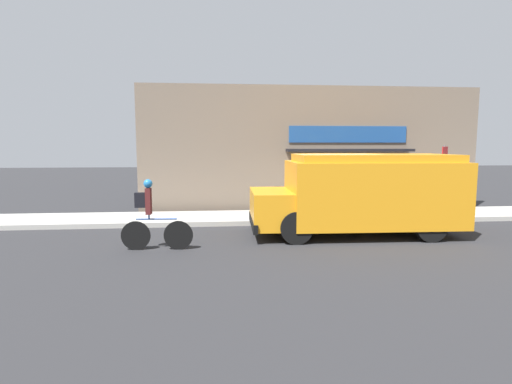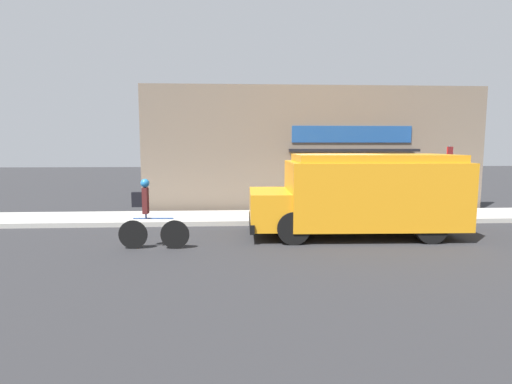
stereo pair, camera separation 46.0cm
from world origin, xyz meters
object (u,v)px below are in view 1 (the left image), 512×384
at_px(cyclist, 152,217).
at_px(trash_bin, 280,201).
at_px(stop_sign_post, 444,168).
at_px(school_bus, 362,193).

distance_m(cyclist, trash_bin, 5.29).
bearing_deg(stop_sign_post, cyclist, -160.32).
distance_m(stop_sign_post, trash_bin, 5.73).
relative_size(school_bus, cyclist, 3.36).
bearing_deg(trash_bin, cyclist, -134.55).
height_order(school_bus, cyclist, school_bus).
bearing_deg(cyclist, school_bus, 14.75).
bearing_deg(school_bus, stop_sign_post, 31.95).
xyz_separation_m(cyclist, stop_sign_post, (9.32, 3.33, 0.93)).
distance_m(school_bus, cyclist, 5.79).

